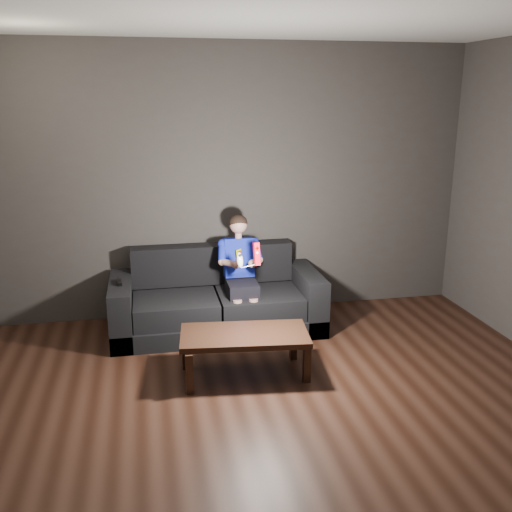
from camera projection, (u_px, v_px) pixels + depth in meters
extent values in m
plane|color=black|center=(280.00, 448.00, 3.67)|extent=(5.00, 5.00, 0.00)
cube|color=#3A3533|center=(223.00, 183.00, 5.66)|extent=(5.00, 0.04, 2.70)
cube|color=black|center=(217.00, 321.00, 5.51)|extent=(1.99, 0.86, 0.17)
cube|color=black|center=(176.00, 309.00, 5.30)|extent=(0.77, 0.60, 0.21)
cube|color=black|center=(259.00, 303.00, 5.44)|extent=(0.77, 0.60, 0.21)
cube|color=black|center=(212.00, 263.00, 5.68)|extent=(1.59, 0.20, 0.39)
cube|color=black|center=(122.00, 310.00, 5.29)|extent=(0.20, 0.86, 0.54)
cube|color=black|center=(307.00, 297.00, 5.62)|extent=(0.20, 0.86, 0.54)
cube|color=black|center=(242.00, 288.00, 5.35)|extent=(0.28, 0.35, 0.13)
cube|color=#0E0A8B|center=(239.00, 257.00, 5.45)|extent=(0.28, 0.20, 0.39)
cube|color=#D7E000|center=(240.00, 254.00, 5.36)|extent=(0.09, 0.09, 0.09)
cube|color=#AE1D19|center=(240.00, 254.00, 5.36)|extent=(0.06, 0.06, 0.06)
cylinder|color=tan|center=(238.00, 236.00, 5.40)|extent=(0.07, 0.07, 0.06)
sphere|color=tan|center=(238.00, 225.00, 5.37)|extent=(0.17, 0.17, 0.17)
ellipsoid|color=black|center=(238.00, 223.00, 5.37)|extent=(0.18, 0.18, 0.15)
cylinder|color=#0E0A8B|center=(222.00, 253.00, 5.35)|extent=(0.07, 0.21, 0.18)
cylinder|color=#0E0A8B|center=(257.00, 251.00, 5.41)|extent=(0.07, 0.21, 0.18)
cylinder|color=tan|center=(229.00, 261.00, 5.23)|extent=(0.13, 0.22, 0.10)
cylinder|color=tan|center=(256.00, 260.00, 5.27)|extent=(0.13, 0.22, 0.10)
sphere|color=tan|center=(236.00, 265.00, 5.16)|extent=(0.08, 0.08, 0.08)
sphere|color=tan|center=(252.00, 264.00, 5.18)|extent=(0.08, 0.08, 0.08)
cylinder|color=tan|center=(238.00, 316.00, 5.21)|extent=(0.08, 0.08, 0.32)
cylinder|color=tan|center=(254.00, 315.00, 5.24)|extent=(0.08, 0.08, 0.32)
cube|color=red|center=(257.00, 254.00, 4.96)|extent=(0.06, 0.08, 0.20)
cube|color=#7E0800|center=(257.00, 248.00, 4.92)|extent=(0.03, 0.01, 0.03)
cylinder|color=white|center=(257.00, 256.00, 4.94)|extent=(0.02, 0.01, 0.02)
ellipsoid|color=white|center=(240.00, 260.00, 4.95)|extent=(0.08, 0.10, 0.14)
cylinder|color=black|center=(240.00, 255.00, 4.90)|extent=(0.03, 0.01, 0.02)
cube|color=black|center=(119.00, 282.00, 5.17)|extent=(0.05, 0.16, 0.03)
cube|color=black|center=(119.00, 279.00, 5.21)|extent=(0.02, 0.02, 0.00)
cube|color=black|center=(244.00, 336.00, 4.54)|extent=(1.06, 0.61, 0.05)
cube|color=black|center=(189.00, 374.00, 4.31)|extent=(0.06, 0.06, 0.32)
cube|color=black|center=(307.00, 363.00, 4.48)|extent=(0.06, 0.06, 0.32)
cube|color=black|center=(185.00, 351.00, 4.70)|extent=(0.06, 0.06, 0.32)
cube|color=black|center=(293.00, 342.00, 4.87)|extent=(0.06, 0.06, 0.32)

